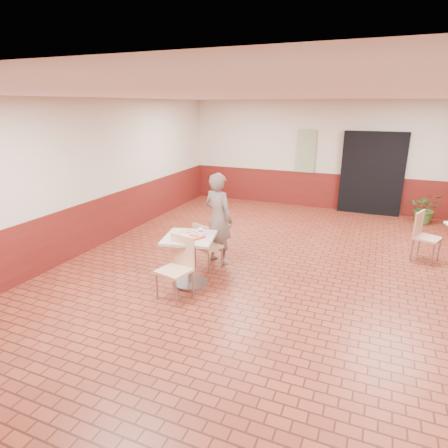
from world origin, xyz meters
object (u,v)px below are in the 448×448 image
at_px(customer, 218,219).
at_px(serving_tray, 189,236).
at_px(chair_second_left, 424,233).
at_px(potted_plant, 426,208).
at_px(paper_cup, 201,231).
at_px(long_john_donut, 194,235).
at_px(chair_main_back, 206,244).
at_px(ring_donut, 188,232).
at_px(chair_main_front, 178,264).
at_px(main_table, 190,252).

height_order(customer, serving_tray, customer).
height_order(customer, chair_second_left, customer).
relative_size(chair_second_left, potted_plant, 1.17).
bearing_deg(paper_cup, long_john_donut, -112.80).
distance_m(chair_main_back, long_john_donut, 0.75).
relative_size(serving_tray, ring_donut, 4.60).
height_order(customer, potted_plant, customer).
relative_size(chair_main_back, serving_tray, 2.01).
xyz_separation_m(customer, ring_donut, (-0.14, -0.92, 0.02)).
distance_m(customer, long_john_donut, 1.03).
distance_m(chair_main_back, potted_plant, 6.02).
relative_size(serving_tray, long_john_donut, 3.00).
bearing_deg(ring_donut, paper_cup, 7.40).
distance_m(chair_main_front, serving_tray, 0.55).
bearing_deg(chair_second_left, paper_cup, 148.95).
height_order(chair_main_front, ring_donut, chair_main_front).
bearing_deg(chair_second_left, chair_main_back, 142.19).
distance_m(ring_donut, potted_plant, 6.48).
bearing_deg(chair_second_left, potted_plant, 16.98).
bearing_deg(chair_main_front, ring_donut, 112.28).
height_order(serving_tray, chair_second_left, chair_second_left).
xyz_separation_m(chair_second_left, potted_plant, (0.26, 2.53, -0.12)).
distance_m(chair_main_back, customer, 0.55).
relative_size(main_table, customer, 0.49).
height_order(chair_main_back, ring_donut, ring_donut).
distance_m(ring_donut, chair_second_left, 4.53).
xyz_separation_m(chair_main_front, ring_donut, (-0.09, 0.55, 0.33)).
bearing_deg(main_table, chair_main_front, -86.22).
xyz_separation_m(chair_main_front, chair_second_left, (3.61, 3.12, -0.03)).
bearing_deg(chair_main_back, chair_second_left, -129.86).
relative_size(ring_donut, paper_cup, 0.97).
relative_size(main_table, serving_tray, 1.92).
distance_m(chair_main_front, customer, 1.50).
xyz_separation_m(serving_tray, chair_second_left, (3.64, 2.66, -0.33)).
distance_m(long_john_donut, paper_cup, 0.15).
relative_size(chair_main_back, customer, 0.51).
bearing_deg(long_john_donut, customer, 90.97).
xyz_separation_m(main_table, paper_cup, (0.15, 0.12, 0.35)).
relative_size(chair_main_front, paper_cup, 10.04).
xyz_separation_m(serving_tray, ring_donut, (-0.06, 0.09, 0.03)).
bearing_deg(paper_cup, customer, 94.68).
xyz_separation_m(customer, long_john_donut, (0.02, -1.03, 0.03)).
distance_m(paper_cup, chair_second_left, 4.34).
bearing_deg(customer, ring_donut, 99.90).
relative_size(main_table, chair_second_left, 0.90).
relative_size(chair_main_back, potted_plant, 1.10).
bearing_deg(customer, potted_plant, -114.00).
relative_size(ring_donut, chair_second_left, 0.10).
height_order(chair_main_front, chair_main_back, chair_main_front).
height_order(customer, paper_cup, customer).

